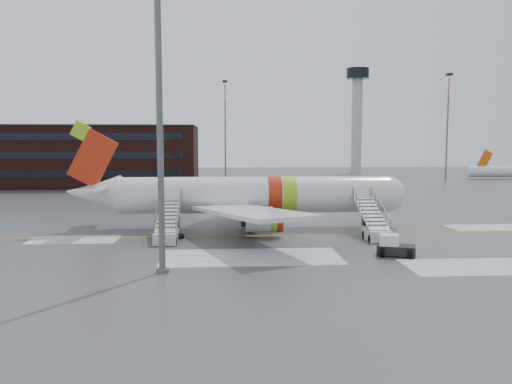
{
  "coord_description": "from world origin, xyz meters",
  "views": [
    {
      "loc": [
        -7.99,
        -48.31,
        8.98
      ],
      "look_at": [
        -4.95,
        1.26,
        4.0
      ],
      "focal_mm": 35.0,
      "sensor_mm": 36.0,
      "label": 1
    }
  ],
  "objects": [
    {
      "name": "airstair_aft",
      "position": [
        -13.32,
        -3.28,
        1.06
      ],
      "size": [
        2.05,
        7.7,
        3.48
      ],
      "color": "#B0B2B7",
      "rests_on": "ground"
    },
    {
      "name": "airstair_fwd",
      "position": [
        5.82,
        -3.28,
        1.06
      ],
      "size": [
        2.05,
        7.7,
        3.48
      ],
      "color": "#B8BCC0",
      "rests_on": "ground"
    },
    {
      "name": "airliner",
      "position": [
        -5.9,
        3.26,
        3.42
      ],
      "size": [
        35.03,
        32.97,
        11.18
      ],
      "color": "silver",
      "rests_on": "ground"
    },
    {
      "name": "ground",
      "position": [
        0.0,
        0.0,
        0.0
      ],
      "size": [
        260.0,
        260.0,
        0.0
      ],
      "primitive_type": "plane",
      "color": "#494C4F",
      "rests_on": "ground"
    },
    {
      "name": "light_mast_far_ne",
      "position": [
        42.0,
        62.0,
        13.84
      ],
      "size": [
        1.2,
        1.2,
        24.25
      ],
      "color": "#595B60",
      "rests_on": "ground"
    },
    {
      "name": "pushback_tug",
      "position": [
        5.28,
        -10.15,
        0.74
      ],
      "size": [
        3.28,
        2.86,
        1.68
      ],
      "color": "black",
      "rests_on": "ground"
    },
    {
      "name": "uld_container",
      "position": [
        -13.39,
        -1.64,
        0.96
      ],
      "size": [
        2.95,
        2.53,
        2.04
      ],
      "color": "black",
      "rests_on": "ground"
    },
    {
      "name": "light_mast_near",
      "position": [
        -12.38,
        -14.25,
        12.69
      ],
      "size": [
        1.2,
        1.2,
        24.47
      ],
      "color": "#595B60",
      "rests_on": "ground"
    },
    {
      "name": "light_mast_far_n",
      "position": [
        -8.0,
        78.0,
        13.84
      ],
      "size": [
        1.2,
        1.2,
        24.25
      ],
      "color": "#595B60",
      "rests_on": "ground"
    },
    {
      "name": "control_tower",
      "position": [
        30.0,
        95.0,
        18.75
      ],
      "size": [
        6.4,
        6.4,
        30.0
      ],
      "color": "#B2B5BA",
      "rests_on": "ground"
    },
    {
      "name": "terminal_building",
      "position": [
        -45.0,
        54.98,
        6.2
      ],
      "size": [
        62.0,
        16.11,
        12.3
      ],
      "color": "#3F1E16",
      "rests_on": "ground"
    }
  ]
}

